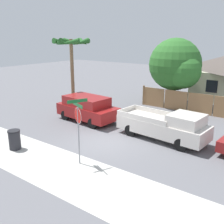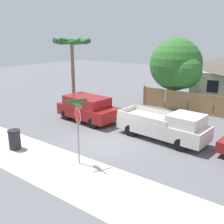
% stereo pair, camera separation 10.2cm
% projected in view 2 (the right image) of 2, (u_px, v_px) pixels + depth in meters
% --- Properties ---
extents(ground_plane, '(80.00, 80.00, 0.00)m').
position_uv_depth(ground_plane, '(103.00, 143.00, 15.06)').
color(ground_plane, slate).
extents(sidewalk_strip, '(36.00, 3.20, 0.01)m').
position_uv_depth(sidewalk_strip, '(55.00, 166.00, 12.29)').
color(sidewalk_strip, beige).
rests_on(sidewalk_strip, ground).
extents(wooden_fence, '(12.21, 0.12, 1.71)m').
position_uv_depth(wooden_fence, '(214.00, 106.00, 19.80)').
color(wooden_fence, '#997047').
rests_on(wooden_fence, ground).
extents(oak_tree, '(4.69, 4.47, 5.79)m').
position_uv_depth(oak_tree, '(177.00, 66.00, 22.29)').
color(oak_tree, brown).
rests_on(oak_tree, ground).
extents(palm_tree, '(2.84, 3.05, 5.77)m').
position_uv_depth(palm_tree, '(72.00, 48.00, 20.79)').
color(palm_tree, brown).
rests_on(palm_tree, ground).
extents(red_suv, '(4.69, 2.42, 1.79)m').
position_uv_depth(red_suv, '(88.00, 108.00, 18.69)').
color(red_suv, maroon).
rests_on(red_suv, ground).
extents(orange_pickup, '(5.55, 2.33, 1.79)m').
position_uv_depth(orange_pickup, '(165.00, 126.00, 15.21)').
color(orange_pickup, silver).
rests_on(orange_pickup, ground).
extents(stop_sign, '(1.00, 0.90, 3.16)m').
position_uv_depth(stop_sign, '(78.00, 120.00, 12.01)').
color(stop_sign, gray).
rests_on(stop_sign, ground).
extents(trash_bin, '(0.66, 0.66, 1.07)m').
position_uv_depth(trash_bin, '(15.00, 139.00, 14.10)').
color(trash_bin, '#28282D').
rests_on(trash_bin, ground).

